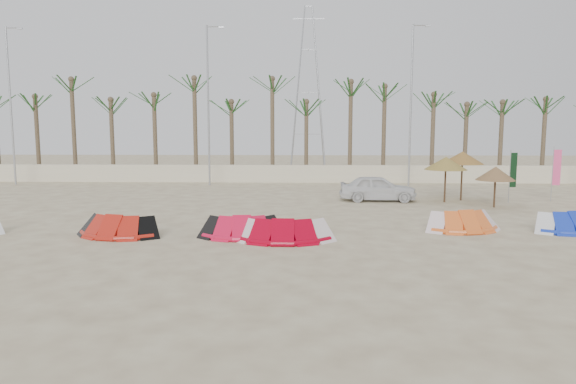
{
  "coord_description": "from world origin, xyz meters",
  "views": [
    {
      "loc": [
        0.7,
        -15.92,
        4.07
      ],
      "look_at": [
        0.0,
        6.0,
        1.3
      ],
      "focal_mm": 32.0,
      "sensor_mm": 36.0,
      "label": 1
    }
  ],
  "objects_px": {
    "car": "(378,188)",
    "kite_red_mid": "(243,225)",
    "parasol_mid": "(496,173)",
    "parasol_right": "(463,158)",
    "parasol_left": "(446,163)",
    "kite_red_right": "(284,228)",
    "kite_orange": "(462,219)",
    "kite_blue": "(569,220)",
    "kite_red_left": "(120,224)"
  },
  "relations": [
    {
      "from": "kite_red_mid",
      "to": "parasol_mid",
      "type": "bearing_deg",
      "value": 31.4
    },
    {
      "from": "parasol_left",
      "to": "parasol_mid",
      "type": "relative_size",
      "value": 1.19
    },
    {
      "from": "kite_blue",
      "to": "car",
      "type": "height_order",
      "value": "car"
    },
    {
      "from": "parasol_left",
      "to": "parasol_right",
      "type": "xyz_separation_m",
      "value": [
        1.12,
        0.76,
        0.26
      ]
    },
    {
      "from": "kite_blue",
      "to": "parasol_right",
      "type": "bearing_deg",
      "value": 100.99
    },
    {
      "from": "parasol_right",
      "to": "car",
      "type": "bearing_deg",
      "value": -174.97
    },
    {
      "from": "kite_red_left",
      "to": "kite_blue",
      "type": "distance_m",
      "value": 17.51
    },
    {
      "from": "kite_blue",
      "to": "kite_red_mid",
      "type": "bearing_deg",
      "value": -173.91
    },
    {
      "from": "kite_red_mid",
      "to": "kite_orange",
      "type": "bearing_deg",
      "value": 9.51
    },
    {
      "from": "kite_blue",
      "to": "parasol_mid",
      "type": "height_order",
      "value": "parasol_mid"
    },
    {
      "from": "car",
      "to": "kite_red_mid",
      "type": "bearing_deg",
      "value": 148.41
    },
    {
      "from": "kite_red_left",
      "to": "kite_red_right",
      "type": "height_order",
      "value": "same"
    },
    {
      "from": "kite_red_right",
      "to": "car",
      "type": "bearing_deg",
      "value": 64.24
    },
    {
      "from": "parasol_mid",
      "to": "kite_red_left",
      "type": "bearing_deg",
      "value": -156.37
    },
    {
      "from": "parasol_right",
      "to": "kite_orange",
      "type": "bearing_deg",
      "value": -106.53
    },
    {
      "from": "kite_red_mid",
      "to": "kite_red_right",
      "type": "relative_size",
      "value": 0.91
    },
    {
      "from": "kite_red_right",
      "to": "parasol_left",
      "type": "relative_size",
      "value": 1.42
    },
    {
      "from": "parasol_left",
      "to": "car",
      "type": "xyz_separation_m",
      "value": [
        -3.61,
        0.35,
        -1.41
      ]
    },
    {
      "from": "parasol_right",
      "to": "car",
      "type": "relative_size",
      "value": 0.65
    },
    {
      "from": "kite_red_left",
      "to": "parasol_right",
      "type": "distance_m",
      "value": 18.73
    },
    {
      "from": "kite_red_mid",
      "to": "kite_red_right",
      "type": "xyz_separation_m",
      "value": [
        1.56,
        -0.53,
        0.0
      ]
    },
    {
      "from": "kite_red_left",
      "to": "parasol_left",
      "type": "relative_size",
      "value": 1.38
    },
    {
      "from": "kite_red_left",
      "to": "kite_red_mid",
      "type": "xyz_separation_m",
      "value": [
        4.7,
        -0.02,
        -0.0
      ]
    },
    {
      "from": "kite_blue",
      "to": "car",
      "type": "distance_m",
      "value": 10.32
    },
    {
      "from": "kite_red_mid",
      "to": "kite_red_left",
      "type": "bearing_deg",
      "value": 179.75
    },
    {
      "from": "kite_blue",
      "to": "parasol_left",
      "type": "relative_size",
      "value": 1.3
    },
    {
      "from": "kite_red_mid",
      "to": "car",
      "type": "height_order",
      "value": "car"
    },
    {
      "from": "kite_red_right",
      "to": "kite_orange",
      "type": "bearing_deg",
      "value": 15.66
    },
    {
      "from": "parasol_left",
      "to": "parasol_mid",
      "type": "distance_m",
      "value": 2.73
    },
    {
      "from": "parasol_mid",
      "to": "parasol_right",
      "type": "xyz_separation_m",
      "value": [
        -0.92,
        2.55,
        0.65
      ]
    },
    {
      "from": "kite_orange",
      "to": "car",
      "type": "height_order",
      "value": "car"
    },
    {
      "from": "kite_red_mid",
      "to": "parasol_right",
      "type": "relative_size",
      "value": 1.17
    },
    {
      "from": "kite_orange",
      "to": "parasol_right",
      "type": "bearing_deg",
      "value": 73.47
    },
    {
      "from": "kite_blue",
      "to": "car",
      "type": "bearing_deg",
      "value": 128.18
    },
    {
      "from": "kite_red_right",
      "to": "kite_red_mid",
      "type": "bearing_deg",
      "value": 161.08
    },
    {
      "from": "parasol_right",
      "to": "parasol_mid",
      "type": "bearing_deg",
      "value": -70.1
    },
    {
      "from": "car",
      "to": "parasol_mid",
      "type": "bearing_deg",
      "value": -108.28
    },
    {
      "from": "kite_red_mid",
      "to": "car",
      "type": "xyz_separation_m",
      "value": [
        6.38,
        9.47,
        0.3
      ]
    },
    {
      "from": "kite_red_mid",
      "to": "kite_orange",
      "type": "height_order",
      "value": "same"
    },
    {
      "from": "kite_orange",
      "to": "kite_blue",
      "type": "bearing_deg",
      "value": -1.09
    },
    {
      "from": "kite_red_left",
      "to": "parasol_mid",
      "type": "bearing_deg",
      "value": 23.63
    },
    {
      "from": "parasol_right",
      "to": "kite_red_left",
      "type": "bearing_deg",
      "value": -148.03
    },
    {
      "from": "kite_red_right",
      "to": "parasol_left",
      "type": "height_order",
      "value": "parasol_left"
    },
    {
      "from": "kite_red_left",
      "to": "kite_red_mid",
      "type": "relative_size",
      "value": 1.07
    },
    {
      "from": "kite_red_left",
      "to": "parasol_left",
      "type": "height_order",
      "value": "parasol_left"
    },
    {
      "from": "kite_orange",
      "to": "parasol_mid",
      "type": "relative_size",
      "value": 1.54
    },
    {
      "from": "parasol_left",
      "to": "car",
      "type": "relative_size",
      "value": 0.59
    },
    {
      "from": "parasol_mid",
      "to": "parasol_left",
      "type": "bearing_deg",
      "value": 138.84
    },
    {
      "from": "kite_red_right",
      "to": "parasol_left",
      "type": "xyz_separation_m",
      "value": [
        8.43,
        9.65,
        1.71
      ]
    },
    {
      "from": "kite_blue",
      "to": "parasol_mid",
      "type": "relative_size",
      "value": 1.54
    }
  ]
}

